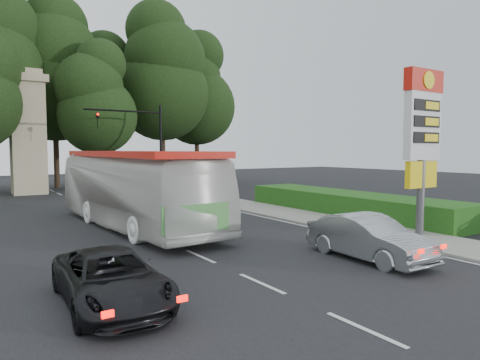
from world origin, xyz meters
TOP-DOWN VIEW (x-y plane):
  - ground at (0.00, 0.00)m, footprint 120.00×120.00m
  - road_surface at (0.00, 12.00)m, footprint 14.00×80.00m
  - sidewalk_right at (8.50, 12.00)m, footprint 3.00×80.00m
  - hedge at (11.50, 8.00)m, footprint 3.00×14.00m
  - gas_station_pylon at (9.20, 1.99)m, footprint 2.10×0.45m
  - traffic_signal_mast at (5.68, 24.00)m, footprint 6.10×0.35m
  - monument at (-2.00, 30.00)m, footprint 3.00×3.00m
  - tree_center_right at (1.00, 35.00)m, footprint 9.24×9.24m
  - tree_east_near at (6.00, 37.00)m, footprint 8.12×8.12m
  - tree_east_mid at (11.00, 33.00)m, footprint 9.52×9.52m
  - tree_far_east at (16.00, 35.00)m, footprint 8.68×8.68m
  - tree_monument_right at (3.50, 29.50)m, footprint 6.72×6.72m
  - transit_bus at (0.03, 10.56)m, footprint 3.64×12.89m
  - sedan_silver at (4.46, 0.67)m, footprint 1.72×4.51m
  - suv_charcoal at (-3.82, 1.19)m, footprint 2.26×4.59m

SIDE VIEW (x-z plane):
  - ground at x=0.00m, z-range 0.00..0.00m
  - road_surface at x=0.00m, z-range 0.00..0.02m
  - sidewalk_right at x=8.50m, z-range 0.00..0.12m
  - hedge at x=11.50m, z-range 0.00..1.20m
  - suv_charcoal at x=-3.82m, z-range 0.00..1.25m
  - sedan_silver at x=4.46m, z-range 0.00..1.47m
  - transit_bus at x=0.03m, z-range 0.00..3.55m
  - gas_station_pylon at x=9.20m, z-range 1.02..7.87m
  - traffic_signal_mast at x=5.68m, z-range 1.07..8.27m
  - monument at x=-2.00m, z-range 0.08..10.13m
  - tree_monument_right at x=3.50m, z-range 1.41..14.61m
  - tree_east_near at x=6.00m, z-range 1.71..17.66m
  - tree_far_east at x=16.00m, z-range 1.83..18.88m
  - tree_center_right at x=1.00m, z-range 1.94..20.09m
  - tree_east_mid at x=11.00m, z-range 2.00..20.70m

